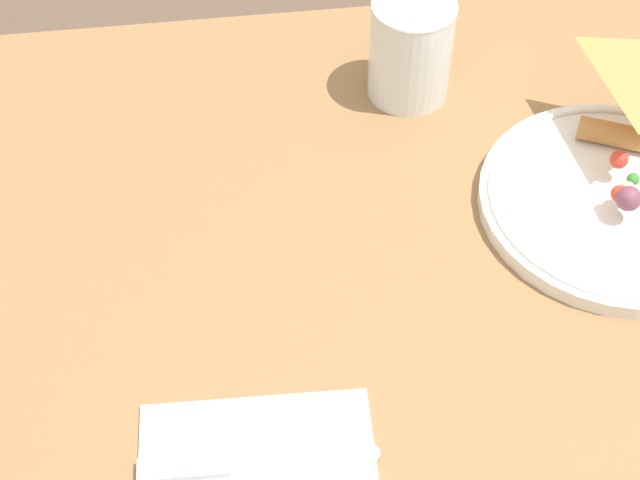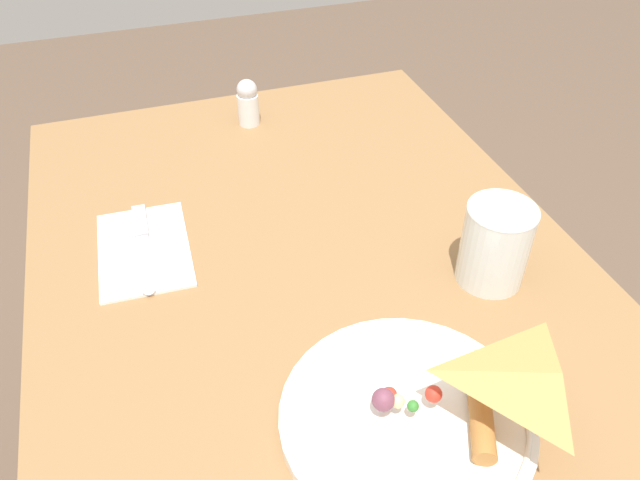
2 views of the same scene
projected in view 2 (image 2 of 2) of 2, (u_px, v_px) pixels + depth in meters
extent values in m
cube|color=olive|center=(333.00, 316.00, 0.79)|extent=(1.21, 0.74, 0.03)
cube|color=#382D23|center=(106.00, 289.00, 1.36)|extent=(0.06, 0.06, 0.71)
cube|color=#382D23|center=(378.00, 229.00, 1.51)|extent=(0.06, 0.06, 0.71)
cylinder|color=white|center=(406.00, 418.00, 0.65)|extent=(0.27, 0.27, 0.02)
torus|color=white|center=(407.00, 412.00, 0.64)|extent=(0.25, 0.25, 0.01)
pyramid|color=tan|center=(419.00, 409.00, 0.64)|extent=(0.15, 0.16, 0.02)
cylinder|color=#B77A3D|center=(481.00, 414.00, 0.63)|extent=(0.10, 0.07, 0.02)
sphere|color=#388433|center=(413.00, 406.00, 0.62)|extent=(0.01, 0.01, 0.01)
sphere|color=#EFDB93|center=(398.00, 401.00, 0.63)|extent=(0.01, 0.01, 0.01)
sphere|color=#7A4256|center=(383.00, 400.00, 0.63)|extent=(0.02, 0.02, 0.02)
sphere|color=red|center=(434.00, 394.00, 0.63)|extent=(0.02, 0.02, 0.02)
sphere|color=red|center=(392.00, 394.00, 0.63)|extent=(0.02, 0.02, 0.02)
cylinder|color=white|center=(495.00, 245.00, 0.79)|extent=(0.09, 0.09, 0.11)
cylinder|color=white|center=(493.00, 254.00, 0.80)|extent=(0.08, 0.08, 0.08)
torus|color=white|center=(503.00, 211.00, 0.76)|extent=(0.09, 0.09, 0.00)
cube|color=white|center=(144.00, 249.00, 0.87)|extent=(0.19, 0.13, 0.00)
cube|color=#B2B2B7|center=(140.00, 221.00, 0.91)|extent=(0.07, 0.02, 0.01)
cube|color=silver|center=(146.00, 264.00, 0.84)|extent=(0.12, 0.02, 0.00)
ellipsoid|color=silver|center=(149.00, 290.00, 0.80)|extent=(0.02, 0.02, 0.00)
cylinder|color=white|center=(248.00, 109.00, 1.12)|extent=(0.04, 0.04, 0.06)
sphere|color=silver|center=(247.00, 90.00, 1.10)|extent=(0.04, 0.04, 0.04)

